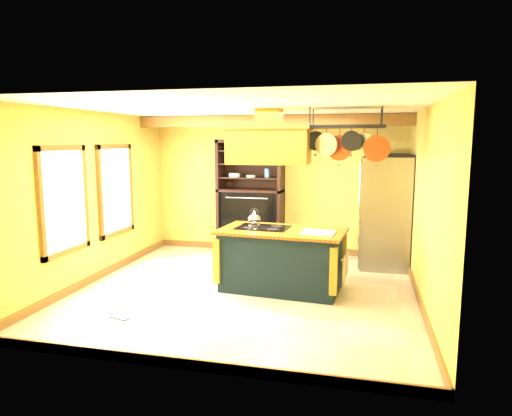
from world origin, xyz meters
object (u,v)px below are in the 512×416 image
at_px(kitchen_island, 281,259).
at_px(pot_rack, 347,136).
at_px(refrigerator, 384,213).
at_px(hutch, 251,210).
at_px(range_hood, 269,142).

relative_size(kitchen_island, pot_rack, 1.65).
relative_size(kitchen_island, refrigerator, 0.99).
xyz_separation_m(pot_rack, hutch, (-1.90, 2.07, -1.43)).
relative_size(range_hood, refrigerator, 0.64).
xyz_separation_m(kitchen_island, hutch, (-0.99, 2.07, 0.41)).
bearing_deg(pot_rack, refrigerator, 69.74).
distance_m(pot_rack, refrigerator, 2.28).
bearing_deg(hutch, refrigerator, -7.96).
xyz_separation_m(kitchen_island, range_hood, (-0.20, -0.00, 1.75)).
distance_m(kitchen_island, pot_rack, 2.06).
bearing_deg(range_hood, hutch, 110.80).
relative_size(refrigerator, hutch, 0.87).
xyz_separation_m(range_hood, pot_rack, (1.11, 0.00, 0.09)).
bearing_deg(hutch, kitchen_island, -64.56).
distance_m(kitchen_island, hutch, 2.33).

